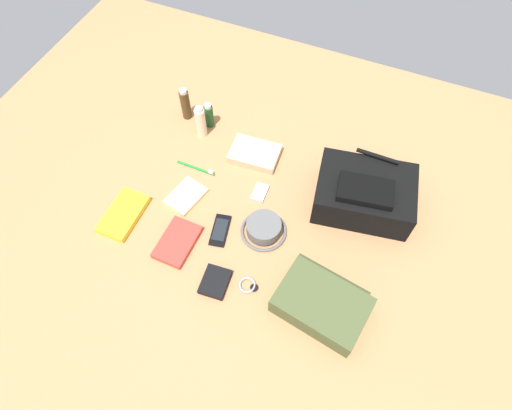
# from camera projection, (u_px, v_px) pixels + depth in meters

# --- Properties ---
(ground_plane) EXTENTS (2.64, 2.02, 0.02)m
(ground_plane) POSITION_uv_depth(u_px,v_px,m) (256.00, 212.00, 1.68)
(ground_plane) COLOR #B67A4D
(ground_plane) RESTS_ON ground
(backpack) EXTENTS (0.40, 0.32, 0.17)m
(backpack) POSITION_uv_depth(u_px,v_px,m) (364.00, 193.00, 1.62)
(backpack) COLOR black
(backpack) RESTS_ON ground_plane
(toiletry_pouch) EXTENTS (0.32, 0.29, 0.09)m
(toiletry_pouch) POSITION_uv_depth(u_px,v_px,m) (322.00, 304.00, 1.43)
(toiletry_pouch) COLOR #47512D
(toiletry_pouch) RESTS_ON ground_plane
(bucket_hat) EXTENTS (0.17, 0.17, 0.06)m
(bucket_hat) POSITION_uv_depth(u_px,v_px,m) (264.00, 228.00, 1.60)
(bucket_hat) COLOR #5E5E5E
(bucket_hat) RESTS_ON ground_plane
(cologne_bottle) EXTENTS (0.04, 0.04, 0.16)m
(cologne_bottle) POSITION_uv_depth(u_px,v_px,m) (185.00, 104.00, 1.86)
(cologne_bottle) COLOR #473319
(cologne_bottle) RESTS_ON ground_plane
(lotion_bottle) EXTENTS (0.04, 0.04, 0.16)m
(lotion_bottle) POSITION_uv_depth(u_px,v_px,m) (201.00, 122.00, 1.81)
(lotion_bottle) COLOR beige
(lotion_bottle) RESTS_ON ground_plane
(shampoo_bottle) EXTENTS (0.04, 0.04, 0.12)m
(shampoo_bottle) POSITION_uv_depth(u_px,v_px,m) (209.00, 115.00, 1.85)
(shampoo_bottle) COLOR #19471E
(shampoo_bottle) RESTS_ON ground_plane
(paperback_novel) EXTENTS (0.12, 0.21, 0.03)m
(paperback_novel) POSITION_uv_depth(u_px,v_px,m) (124.00, 214.00, 1.65)
(paperback_novel) COLOR yellow
(paperback_novel) RESTS_ON ground_plane
(travel_guidebook) EXTENTS (0.12, 0.18, 0.02)m
(travel_guidebook) POSITION_uv_depth(u_px,v_px,m) (177.00, 242.00, 1.59)
(travel_guidebook) COLOR red
(travel_guidebook) RESTS_ON ground_plane
(cell_phone) EXTENTS (0.08, 0.14, 0.01)m
(cell_phone) POSITION_uv_depth(u_px,v_px,m) (220.00, 230.00, 1.62)
(cell_phone) COLOR black
(cell_phone) RESTS_ON ground_plane
(media_player) EXTENTS (0.06, 0.09, 0.01)m
(media_player) POSITION_uv_depth(u_px,v_px,m) (260.00, 192.00, 1.71)
(media_player) COLOR #B7B7BC
(media_player) RESTS_ON ground_plane
(wristwatch) EXTENTS (0.07, 0.06, 0.01)m
(wristwatch) POSITION_uv_depth(u_px,v_px,m) (248.00, 285.00, 1.50)
(wristwatch) COLOR #99999E
(wristwatch) RESTS_ON ground_plane
(toothbrush) EXTENTS (0.17, 0.01, 0.02)m
(toothbrush) POSITION_uv_depth(u_px,v_px,m) (198.00, 168.00, 1.77)
(toothbrush) COLOR #198C33
(toothbrush) RESTS_ON ground_plane
(wallet) EXTENTS (0.10, 0.12, 0.02)m
(wallet) POSITION_uv_depth(u_px,v_px,m) (215.00, 282.00, 1.50)
(wallet) COLOR black
(wallet) RESTS_ON ground_plane
(notepad) EXTENTS (0.14, 0.17, 0.02)m
(notepad) POSITION_uv_depth(u_px,v_px,m) (186.00, 196.00, 1.69)
(notepad) COLOR beige
(notepad) RESTS_ON ground_plane
(folded_towel) EXTENTS (0.21, 0.16, 0.04)m
(folded_towel) POSITION_uv_depth(u_px,v_px,m) (255.00, 154.00, 1.79)
(folded_towel) COLOR #C6B289
(folded_towel) RESTS_ON ground_plane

